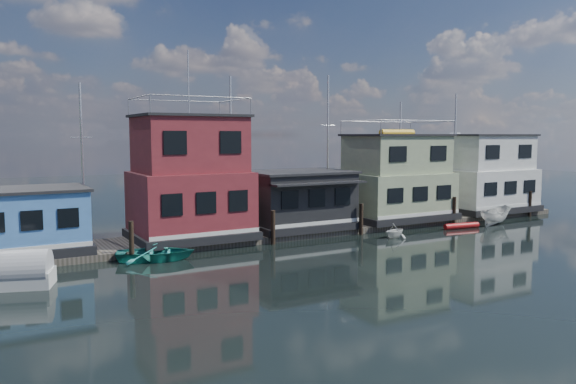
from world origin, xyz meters
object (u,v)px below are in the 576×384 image
houseboat_red (190,180)px  houseboat_green (396,179)px  houseboat_dark (298,200)px  houseboat_blue (28,221)px  red_kayak (462,226)px  dinghy_white (395,231)px  dinghy_teal (156,253)px  motorboat (495,216)px  tarp_runabout (0,273)px  houseboat_white (485,175)px

houseboat_red → houseboat_green: houseboat_red is taller
houseboat_red → houseboat_dark: (8.00, -0.02, -1.69)m
houseboat_blue → red_kayak: (29.17, -4.40, -1.99)m
houseboat_dark → red_kayak: (11.67, -4.38, -2.20)m
houseboat_blue → houseboat_green: houseboat_green is taller
houseboat_blue → houseboat_dark: houseboat_dark is taller
dinghy_white → dinghy_teal: size_ratio=0.44×
motorboat → red_kayak: bearing=76.1°
houseboat_red → houseboat_green: bearing=0.0°
houseboat_dark → houseboat_green: size_ratio=0.88×
tarp_runabout → houseboat_red: bearing=45.2°
houseboat_green → red_kayak: bearing=-58.7°
dinghy_white → tarp_runabout: tarp_runabout is taller
houseboat_blue → dinghy_white: 22.92m
motorboat → houseboat_white: bearing=-53.0°
houseboat_blue → houseboat_white: (36.50, 0.00, 1.33)m
dinghy_teal → red_kayak: dinghy_teal is taller
houseboat_dark → tarp_runabout: size_ratio=1.52×
houseboat_blue → houseboat_green: bearing=0.0°
houseboat_white → houseboat_dark: bearing=-179.9°
red_kayak → motorboat: bearing=6.5°
red_kayak → houseboat_white: bearing=38.6°
houseboat_dark → tarp_runabout: (-19.23, -5.66, -1.73)m
houseboat_green → dinghy_white: 7.05m
houseboat_red → houseboat_dark: size_ratio=1.60×
tarp_runabout → houseboat_blue: bearing=91.4°
houseboat_red → houseboat_green: size_ratio=1.41×
houseboat_red → houseboat_dark: houseboat_red is taller
houseboat_dark → dinghy_white: 7.08m
houseboat_blue → houseboat_red: size_ratio=0.54×
houseboat_green → tarp_runabout: 28.94m
red_kayak → houseboat_green: bearing=128.9°
houseboat_red → red_kayak: size_ratio=3.97×
houseboat_red → motorboat: (23.23, -4.47, -3.39)m
houseboat_red → houseboat_dark: bearing=-0.1°
dinghy_teal → houseboat_blue: bearing=79.1°
houseboat_white → red_kayak: (-7.33, -4.40, -3.32)m
houseboat_green → houseboat_white: houseboat_green is taller
houseboat_white → dinghy_teal: size_ratio=1.96×
houseboat_green → houseboat_white: (10.00, -0.00, -0.01)m
dinghy_teal → tarp_runabout: tarp_runabout is taller
houseboat_green → red_kayak: (2.67, -4.40, -3.33)m
houseboat_dark → tarp_runabout: 20.12m
houseboat_white → dinghy_white: bearing=-161.2°
motorboat → dinghy_teal: (-26.61, 0.83, -0.27)m
houseboat_blue → dinghy_white: size_ratio=3.39×
houseboat_white → houseboat_red: bearing=-180.0°
houseboat_white → motorboat: size_ratio=2.29×
houseboat_blue → red_kayak: 29.57m
houseboat_white → red_kayak: 9.17m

